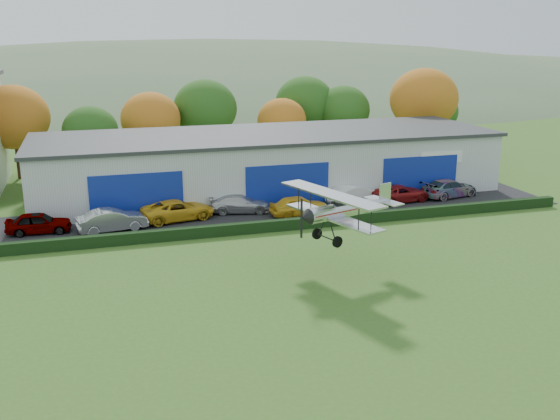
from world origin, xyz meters
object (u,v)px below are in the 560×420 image
object	(u,v)px
car_4	(299,206)
biplane	(344,208)
hangar	(268,162)
car_2	(178,210)
car_1	(112,220)
car_5	(353,194)
car_6	(401,193)
car_3	(240,204)
car_7	(449,188)
car_0	(39,223)

from	to	relation	value
car_4	biplane	distance (m)	12.69
biplane	hangar	bearing A→B (deg)	67.96
car_2	car_1	bearing A→B (deg)	94.98
car_5	biplane	distance (m)	16.30
car_1	car_6	size ratio (longest dim) A/B	0.97
car_3	car_7	size ratio (longest dim) A/B	0.91
hangar	car_1	xyz separation A→B (m)	(-14.00, -8.58, -1.80)
hangar	car_7	xyz separation A→B (m)	(14.47, -6.85, -1.84)
car_3	car_4	bearing A→B (deg)	-105.37
car_7	car_2	bearing A→B (deg)	78.25
car_3	biplane	xyz separation A→B (m)	(2.85, -14.37, 3.22)
car_0	car_3	size ratio (longest dim) A/B	0.92
car_1	car_6	xyz separation A→B (m)	(23.72, 1.54, -0.11)
car_0	car_3	distance (m)	14.97
car_2	car_6	distance (m)	18.79
car_3	car_5	world-z (taller)	car_5
car_3	car_4	size ratio (longest dim) A/B	1.05
car_0	car_1	bearing A→B (deg)	-98.75
car_2	car_4	size ratio (longest dim) A/B	1.20
car_6	car_3	bearing A→B (deg)	79.12
car_4	car_7	size ratio (longest dim) A/B	0.87
car_1	car_3	distance (m)	10.13
car_2	car_6	world-z (taller)	car_2
hangar	car_6	bearing A→B (deg)	-35.93
car_3	car_7	world-z (taller)	car_7
hangar	car_4	xyz separation A→B (m)	(0.12, -8.61, -1.82)
hangar	car_5	bearing A→B (deg)	-48.59
car_0	car_5	world-z (taller)	car_5
car_2	car_7	distance (m)	23.55
hangar	car_1	size ratio (longest dim) A/B	8.25
car_1	car_6	bearing A→B (deg)	-96.66
car_1	car_2	world-z (taller)	car_1
car_3	car_6	bearing A→B (deg)	-80.80
car_3	car_6	distance (m)	13.83
car_1	car_2	bearing A→B (deg)	-83.56
hangar	biplane	bearing A→B (deg)	-93.45
car_3	car_5	xyz separation A→B (m)	(9.74, 0.06, 0.08)
car_7	biplane	distance (m)	21.27
car_1	car_0	bearing A→B (deg)	68.31
car_3	car_0	bearing A→B (deg)	105.94
car_4	car_5	size ratio (longest dim) A/B	0.97
car_1	car_7	size ratio (longest dim) A/B	0.93
car_4	hangar	bearing A→B (deg)	-3.17
car_0	car_1	xyz separation A→B (m)	(5.03, -1.01, 0.05)
car_0	car_6	bearing A→B (deg)	-86.37
car_5	car_1	bearing A→B (deg)	77.19
car_2	car_5	size ratio (longest dim) A/B	1.17
car_0	car_1	distance (m)	5.13
car_3	car_6	world-z (taller)	car_6
car_3	car_5	bearing A→B (deg)	-78.00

